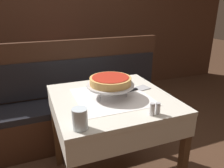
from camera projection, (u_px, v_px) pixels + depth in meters
dining_table_front at (112, 110)px, 1.60m from camera, size 0.83×0.83×0.77m
dining_table_rear at (61, 62)px, 2.91m from camera, size 0.73×0.73×0.77m
booth_bench at (87, 109)px, 2.38m from camera, size 1.79×0.46×1.05m
back_wall_panel at (61, 18)px, 3.22m from camera, size 6.00×0.04×2.40m
pizza_pan_stand at (110, 86)px, 1.55m from camera, size 0.34×0.34×0.09m
deep_dish_pizza at (110, 81)px, 1.53m from camera, size 0.29×0.29×0.05m
pizza_server at (134, 90)px, 1.68m from camera, size 0.30×0.12×0.01m
water_glass_near at (80, 119)px, 1.14m from camera, size 0.08×0.08×0.12m
salt_shaker at (152, 109)px, 1.29m from camera, size 0.03×0.03×0.08m
pepper_shaker at (158, 108)px, 1.31m from camera, size 0.03×0.03×0.07m
condiment_caddy at (56, 50)px, 2.92m from camera, size 0.11×0.11×0.16m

